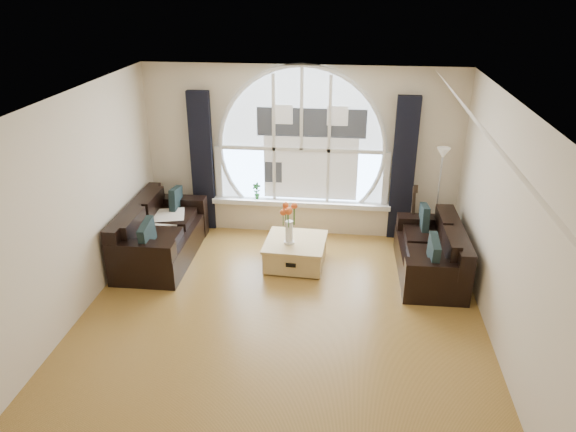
# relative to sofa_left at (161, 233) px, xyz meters

# --- Properties ---
(ground) EXTENTS (5.00, 5.50, 0.01)m
(ground) POSITION_rel_sofa_left_xyz_m (1.98, -1.51, -0.40)
(ground) COLOR brown
(ground) RESTS_ON ground
(ceiling) EXTENTS (5.00, 5.50, 0.01)m
(ceiling) POSITION_rel_sofa_left_xyz_m (1.98, -1.51, 2.30)
(ceiling) COLOR silver
(ceiling) RESTS_ON ground
(wall_back) EXTENTS (5.00, 0.01, 2.70)m
(wall_back) POSITION_rel_sofa_left_xyz_m (1.98, 1.24, 0.95)
(wall_back) COLOR beige
(wall_back) RESTS_ON ground
(wall_front) EXTENTS (5.00, 0.01, 2.70)m
(wall_front) POSITION_rel_sofa_left_xyz_m (1.98, -4.26, 0.95)
(wall_front) COLOR beige
(wall_front) RESTS_ON ground
(wall_left) EXTENTS (0.01, 5.50, 2.70)m
(wall_left) POSITION_rel_sofa_left_xyz_m (-0.52, -1.51, 0.95)
(wall_left) COLOR beige
(wall_left) RESTS_ON ground
(wall_right) EXTENTS (0.01, 5.50, 2.70)m
(wall_right) POSITION_rel_sofa_left_xyz_m (4.48, -1.51, 0.95)
(wall_right) COLOR beige
(wall_right) RESTS_ON ground
(attic_slope) EXTENTS (0.92, 5.50, 0.72)m
(attic_slope) POSITION_rel_sofa_left_xyz_m (4.18, -1.51, 1.95)
(attic_slope) COLOR silver
(attic_slope) RESTS_ON ground
(arched_window) EXTENTS (2.60, 0.06, 2.15)m
(arched_window) POSITION_rel_sofa_left_xyz_m (1.98, 1.21, 1.23)
(arched_window) COLOR silver
(arched_window) RESTS_ON wall_back
(window_sill) EXTENTS (2.90, 0.22, 0.08)m
(window_sill) POSITION_rel_sofa_left_xyz_m (1.98, 1.14, 0.11)
(window_sill) COLOR white
(window_sill) RESTS_ON wall_back
(window_frame) EXTENTS (2.76, 0.08, 2.15)m
(window_frame) POSITION_rel_sofa_left_xyz_m (1.98, 1.18, 1.23)
(window_frame) COLOR white
(window_frame) RESTS_ON wall_back
(neighbor_house) EXTENTS (1.70, 0.02, 1.50)m
(neighbor_house) POSITION_rel_sofa_left_xyz_m (2.13, 1.19, 1.10)
(neighbor_house) COLOR silver
(neighbor_house) RESTS_ON wall_back
(curtain_left) EXTENTS (0.35, 0.12, 2.30)m
(curtain_left) POSITION_rel_sofa_left_xyz_m (0.38, 1.12, 0.75)
(curtain_left) COLOR black
(curtain_left) RESTS_ON ground
(curtain_right) EXTENTS (0.35, 0.12, 2.30)m
(curtain_right) POSITION_rel_sofa_left_xyz_m (3.58, 1.12, 0.75)
(curtain_right) COLOR black
(curtain_right) RESTS_ON ground
(sofa_left) EXTENTS (0.96, 1.89, 0.84)m
(sofa_left) POSITION_rel_sofa_left_xyz_m (0.00, 0.00, 0.00)
(sofa_left) COLOR black
(sofa_left) RESTS_ON ground
(sofa_right) EXTENTS (0.87, 1.69, 0.75)m
(sofa_right) POSITION_rel_sofa_left_xyz_m (3.93, -0.06, 0.00)
(sofa_right) COLOR black
(sofa_right) RESTS_ON ground
(coffee_chest) EXTENTS (0.90, 0.90, 0.42)m
(coffee_chest) POSITION_rel_sofa_left_xyz_m (2.02, 0.01, -0.19)
(coffee_chest) COLOR tan
(coffee_chest) RESTS_ON ground
(throw_blanket) EXTENTS (0.68, 0.68, 0.10)m
(throw_blanket) POSITION_rel_sofa_left_xyz_m (-0.00, 0.26, 0.10)
(throw_blanket) COLOR silver
(throw_blanket) RESTS_ON sofa_left
(vase_flowers) EXTENTS (0.24, 0.24, 0.70)m
(vase_flowers) POSITION_rel_sofa_left_xyz_m (1.93, -0.08, 0.37)
(vase_flowers) COLOR white
(vase_flowers) RESTS_ON coffee_chest
(floor_lamp) EXTENTS (0.24, 0.24, 1.60)m
(floor_lamp) POSITION_rel_sofa_left_xyz_m (4.11, 0.86, 0.40)
(floor_lamp) COLOR #B2B2B2
(floor_lamp) RESTS_ON ground
(guitar) EXTENTS (0.39, 0.28, 1.06)m
(guitar) POSITION_rel_sofa_left_xyz_m (3.74, 0.81, 0.13)
(guitar) COLOR brown
(guitar) RESTS_ON ground
(potted_plant) EXTENTS (0.16, 0.12, 0.27)m
(potted_plant) POSITION_rel_sofa_left_xyz_m (1.26, 1.14, 0.29)
(potted_plant) COLOR #1E6023
(potted_plant) RESTS_ON window_sill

